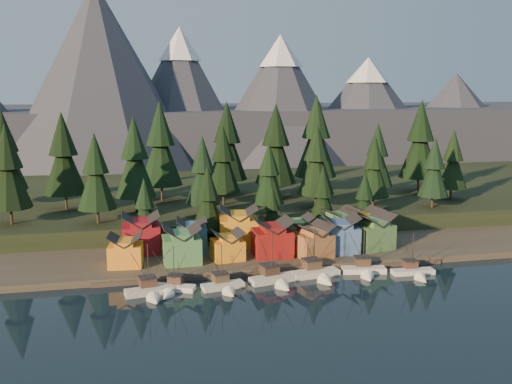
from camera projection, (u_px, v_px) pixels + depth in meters
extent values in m
plane|color=black|center=(296.00, 298.00, 112.72)|extent=(500.00, 500.00, 0.00)
cube|color=#3C362C|center=(254.00, 242.00, 151.04)|extent=(400.00, 50.00, 1.50)
cube|color=black|center=(224.00, 199.00, 198.72)|extent=(420.00, 100.00, 6.00)
cube|color=#4E4338|center=(275.00, 270.00, 128.49)|extent=(80.00, 4.00, 1.00)
cube|color=#414454|center=(184.00, 132.00, 340.79)|extent=(560.00, 160.00, 30.00)
cone|color=#414454|center=(99.00, 80.00, 268.35)|extent=(100.00, 100.00, 90.00)
cone|color=#414454|center=(181.00, 98.00, 295.61)|extent=(80.00, 80.00, 72.00)
cone|color=white|center=(180.00, 44.00, 290.71)|extent=(22.40, 22.40, 17.28)
cone|color=#414454|center=(280.00, 102.00, 294.85)|extent=(84.00, 84.00, 68.00)
cone|color=white|center=(280.00, 51.00, 290.22)|extent=(23.52, 23.52, 16.32)
cone|color=#414454|center=(367.00, 110.00, 322.59)|extent=(92.00, 92.00, 58.00)
cone|color=white|center=(368.00, 70.00, 318.64)|extent=(25.76, 25.76, 13.92)
cone|color=#414454|center=(454.00, 115.00, 343.50)|extent=(88.00, 88.00, 50.00)
cube|color=beige|center=(150.00, 292.00, 115.07)|extent=(10.19, 4.68, 1.64)
cone|color=beige|center=(155.00, 301.00, 110.16)|extent=(3.59, 3.82, 3.07)
cube|color=black|center=(150.00, 295.00, 115.18)|extent=(10.43, 4.77, 0.36)
cube|color=#50342B|center=(148.00, 282.00, 116.43)|extent=(3.75, 3.58, 1.84)
cube|color=#292626|center=(147.00, 277.00, 116.24)|extent=(3.98, 3.81, 0.20)
cylinder|color=black|center=(148.00, 266.00, 114.66)|extent=(0.18, 0.18, 9.22)
cylinder|color=black|center=(145.00, 272.00, 118.03)|extent=(0.14, 0.14, 4.51)
cube|color=white|center=(173.00, 289.00, 117.22)|extent=(9.30, 5.85, 1.46)
cone|color=white|center=(166.00, 297.00, 112.47)|extent=(3.67, 3.85, 2.74)
cube|color=black|center=(174.00, 291.00, 117.32)|extent=(9.52, 5.98, 0.32)
cube|color=#4E3329|center=(176.00, 279.00, 118.55)|extent=(3.73, 3.62, 1.64)
cube|color=#292626|center=(176.00, 275.00, 118.39)|extent=(3.96, 3.86, 0.18)
cylinder|color=black|center=(174.00, 265.00, 116.89)|extent=(0.16, 0.16, 8.21)
cylinder|color=black|center=(178.00, 271.00, 120.12)|extent=(0.13, 0.13, 4.01)
cube|color=beige|center=(223.00, 287.00, 118.21)|extent=(9.22, 4.51, 1.55)
cone|color=beige|center=(231.00, 294.00, 113.82)|extent=(3.42, 3.51, 2.90)
cube|color=black|center=(223.00, 289.00, 118.31)|extent=(9.44, 4.59, 0.34)
cube|color=brown|center=(220.00, 278.00, 119.40)|extent=(3.58, 3.43, 1.74)
cube|color=#292626|center=(220.00, 273.00, 119.23)|extent=(3.81, 3.66, 0.19)
cylinder|color=black|center=(222.00, 263.00, 117.79)|extent=(0.17, 0.17, 8.70)
cylinder|color=black|center=(217.00, 269.00, 120.82)|extent=(0.14, 0.14, 4.26)
cube|color=beige|center=(273.00, 280.00, 122.25)|extent=(10.77, 5.48, 1.77)
cone|color=beige|center=(285.00, 288.00, 117.21)|extent=(4.01, 4.15, 3.32)
cube|color=black|center=(273.00, 283.00, 122.37)|extent=(11.02, 5.59, 0.39)
cube|color=#452F25|center=(269.00, 270.00, 123.63)|extent=(4.18, 4.01, 1.99)
cube|color=#292626|center=(269.00, 265.00, 123.43)|extent=(4.45, 4.28, 0.22)
cylinder|color=black|center=(272.00, 253.00, 121.77)|extent=(0.20, 0.20, 9.97)
cylinder|color=black|center=(265.00, 260.00, 125.26)|extent=(0.16, 0.16, 4.87)
cube|color=silver|center=(315.00, 274.00, 125.91)|extent=(11.13, 4.95, 1.81)
cone|color=silver|center=(328.00, 283.00, 120.48)|extent=(3.89, 4.13, 3.39)
cube|color=black|center=(315.00, 277.00, 126.03)|extent=(11.40, 5.04, 0.39)
cube|color=brown|center=(311.00, 264.00, 127.40)|extent=(4.07, 3.88, 2.03)
cube|color=#292626|center=(312.00, 259.00, 127.20)|extent=(4.33, 4.14, 0.23)
cylinder|color=black|center=(314.00, 248.00, 125.45)|extent=(0.20, 0.20, 10.16)
cylinder|color=black|center=(307.00, 255.00, 129.17)|extent=(0.16, 0.16, 4.97)
cube|color=silver|center=(364.00, 271.00, 128.43)|extent=(10.17, 4.84, 1.67)
cone|color=silver|center=(369.00, 279.00, 123.16)|extent=(3.69, 3.84, 3.14)
cube|color=black|center=(364.00, 274.00, 128.54)|extent=(10.41, 4.94, 0.37)
cube|color=#483626|center=(362.00, 262.00, 129.89)|extent=(3.86, 3.69, 1.88)
cube|color=#292626|center=(362.00, 257.00, 129.71)|extent=(4.10, 3.93, 0.21)
cylinder|color=black|center=(364.00, 247.00, 128.03)|extent=(0.19, 0.19, 9.42)
cylinder|color=black|center=(361.00, 253.00, 131.62)|extent=(0.15, 0.15, 4.61)
cube|color=silver|center=(413.00, 273.00, 127.38)|extent=(9.68, 3.29, 1.47)
cone|color=silver|center=(423.00, 280.00, 122.30)|extent=(2.94, 3.40, 2.77)
cube|color=black|center=(413.00, 275.00, 127.48)|extent=(9.91, 3.35, 0.32)
cube|color=#4E3429|center=(410.00, 264.00, 128.82)|extent=(3.10, 2.92, 1.66)
cube|color=#292626|center=(410.00, 260.00, 128.66)|extent=(3.29, 3.12, 0.18)
cylinder|color=black|center=(413.00, 251.00, 127.08)|extent=(0.17, 0.17, 8.30)
cylinder|color=black|center=(406.00, 256.00, 130.51)|extent=(0.13, 0.13, 4.06)
cube|color=orange|center=(126.00, 255.00, 127.84)|extent=(7.99, 7.17, 5.05)
cube|color=orange|center=(125.00, 242.00, 127.30)|extent=(4.69, 6.69, 1.03)
cube|color=#47844B|center=(182.00, 250.00, 130.19)|extent=(8.59, 7.67, 6.08)
cube|color=#47844B|center=(181.00, 235.00, 129.54)|extent=(4.80, 7.44, 1.18)
cube|color=orange|center=(228.00, 250.00, 133.00)|extent=(7.59, 7.18, 4.65)
cube|color=orange|center=(228.00, 238.00, 132.50)|extent=(4.45, 6.73, 0.98)
cube|color=maroon|center=(272.00, 243.00, 135.77)|extent=(8.91, 7.87, 6.25)
cube|color=maroon|center=(272.00, 228.00, 135.11)|extent=(4.92, 7.69, 1.25)
cube|color=#9C6437|center=(313.00, 245.00, 135.27)|extent=(9.43, 9.43, 5.55)
cube|color=#9C6437|center=(313.00, 231.00, 134.68)|extent=(6.00, 8.43, 1.09)
cube|color=#3A5989|center=(340.00, 239.00, 138.65)|extent=(9.87, 8.71, 6.51)
cube|color=#3A5989|center=(340.00, 224.00, 137.96)|extent=(5.93, 7.95, 1.24)
cube|color=#4B7B42|center=(372.00, 236.00, 142.14)|extent=(10.52, 9.69, 6.17)
cube|color=#4B7B42|center=(373.00, 222.00, 141.48)|extent=(6.55, 8.62, 1.26)
cube|color=maroon|center=(141.00, 239.00, 138.21)|extent=(9.04, 8.07, 6.93)
cube|color=maroon|center=(141.00, 222.00, 137.48)|extent=(5.04, 7.84, 1.25)
cube|color=#3B698D|center=(192.00, 240.00, 139.33)|extent=(7.77, 7.35, 5.92)
cube|color=#3B698D|center=(192.00, 226.00, 138.71)|extent=(4.49, 6.97, 1.02)
cube|color=orange|center=(239.00, 232.00, 144.63)|extent=(10.44, 9.21, 7.11)
cube|color=orange|center=(238.00, 216.00, 143.87)|extent=(6.18, 8.50, 1.33)
cube|color=#558246|center=(297.00, 235.00, 144.57)|extent=(8.16, 6.86, 5.51)
cube|color=#558246|center=(297.00, 222.00, 143.98)|extent=(4.64, 6.53, 1.10)
cube|color=#45723E|center=(339.00, 230.00, 148.24)|extent=(9.11, 8.35, 6.33)
cube|color=#45723E|center=(340.00, 216.00, 147.57)|extent=(5.47, 7.67, 1.14)
cube|color=gold|center=(365.00, 229.00, 148.53)|extent=(8.63, 8.21, 6.32)
cube|color=gold|center=(365.00, 216.00, 147.87)|extent=(5.14, 7.63, 1.09)
cylinder|color=#332319|center=(11.00, 215.00, 148.31)|extent=(0.70, 0.70, 4.61)
cone|color=black|center=(8.00, 178.00, 146.52)|extent=(11.28, 11.28, 15.89)
cone|color=black|center=(6.00, 146.00, 145.05)|extent=(7.69, 7.69, 11.54)
cylinder|color=#332319|center=(66.00, 201.00, 166.16)|extent=(0.70, 0.70, 5.01)
cone|color=black|center=(64.00, 164.00, 164.21)|extent=(12.25, 12.25, 17.27)
cone|color=black|center=(62.00, 133.00, 162.62)|extent=(8.35, 8.35, 12.53)
cylinder|color=#332319|center=(98.00, 216.00, 149.09)|extent=(0.70, 0.70, 4.19)
cone|color=black|center=(96.00, 181.00, 147.46)|extent=(10.25, 10.25, 14.45)
cone|color=black|center=(95.00, 153.00, 146.12)|extent=(6.99, 6.99, 10.49)
cylinder|color=#332319|center=(136.00, 204.00, 162.65)|extent=(0.70, 0.70, 4.83)
cone|color=black|center=(135.00, 168.00, 160.78)|extent=(11.81, 11.81, 16.64)
cone|color=black|center=(134.00, 137.00, 159.24)|extent=(8.05, 8.05, 12.07)
cylinder|color=#332319|center=(162.00, 192.00, 178.68)|extent=(0.70, 0.70, 5.51)
cone|color=black|center=(161.00, 155.00, 176.54)|extent=(13.47, 13.47, 18.98)
cone|color=black|center=(160.00, 123.00, 174.79)|extent=(9.19, 9.19, 13.78)
cylinder|color=#332319|center=(203.00, 210.00, 156.87)|extent=(0.70, 0.70, 3.94)
cone|color=black|center=(203.00, 179.00, 155.34)|extent=(9.62, 9.62, 13.56)
cone|color=black|center=(203.00, 154.00, 154.08)|extent=(6.56, 6.56, 9.84)
cylinder|color=#332319|center=(224.00, 198.00, 172.93)|extent=(0.70, 0.70, 4.24)
cone|color=black|center=(223.00, 168.00, 171.28)|extent=(10.37, 10.37, 14.61)
cone|color=black|center=(223.00, 143.00, 169.93)|extent=(7.07, 7.07, 10.60)
cylinder|color=#332319|center=(269.00, 209.00, 158.72)|extent=(0.70, 0.70, 3.60)
cone|color=black|center=(269.00, 181.00, 157.33)|extent=(8.79, 8.79, 12.38)
cone|color=black|center=(269.00, 158.00, 156.18)|extent=(5.99, 5.99, 8.99)
cylinder|color=#332319|center=(275.00, 190.00, 183.31)|extent=(0.70, 0.70, 5.35)
cone|color=black|center=(276.00, 154.00, 181.24)|extent=(13.07, 13.07, 18.42)
cone|color=black|center=(276.00, 124.00, 179.53)|extent=(8.91, 8.91, 13.37)
cylinder|color=#332319|center=(316.00, 200.00, 168.71)|extent=(0.70, 0.70, 4.44)
cone|color=black|center=(316.00, 168.00, 166.99)|extent=(10.85, 10.85, 15.29)
cone|color=black|center=(317.00, 141.00, 165.58)|extent=(7.40, 7.40, 11.09)
cylinder|color=#332319|center=(315.00, 184.00, 194.30)|extent=(0.70, 0.70, 5.79)
cone|color=black|center=(316.00, 147.00, 192.05)|extent=(14.14, 14.14, 19.93)
cone|color=black|center=(316.00, 116.00, 190.21)|extent=(9.64, 9.64, 14.46)
cylinder|color=#332319|center=(373.00, 202.00, 167.30)|extent=(0.70, 0.70, 3.77)
cone|color=black|center=(374.00, 175.00, 165.84)|extent=(9.23, 9.23, 13.00)
cone|color=black|center=(375.00, 152.00, 164.63)|extent=(6.29, 6.29, 9.44)
cylinder|color=#332319|center=(376.00, 191.00, 184.31)|extent=(0.70, 0.70, 4.25)
cone|color=black|center=(377.00, 163.00, 182.66)|extent=(10.39, 10.39, 14.64)
cone|color=black|center=(378.00, 139.00, 181.31)|extent=(7.08, 7.08, 10.62)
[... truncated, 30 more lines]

